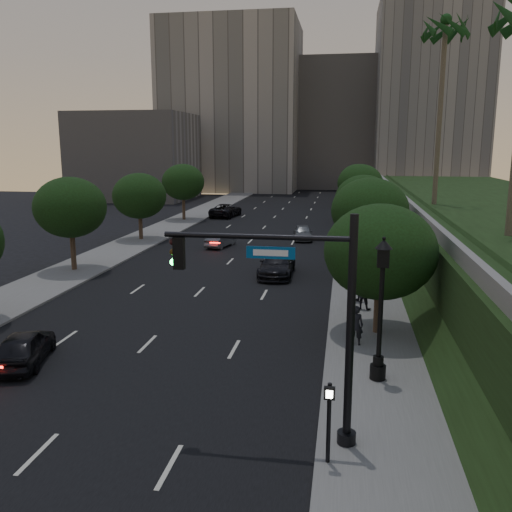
% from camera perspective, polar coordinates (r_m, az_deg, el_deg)
% --- Properties ---
extents(ground, '(160.00, 160.00, 0.00)m').
position_cam_1_polar(ground, '(21.05, -16.25, -13.72)').
color(ground, black).
rests_on(ground, ground).
extents(road_surface, '(16.00, 140.00, 0.02)m').
position_cam_1_polar(road_surface, '(48.65, -1.03, 1.13)').
color(road_surface, black).
rests_on(road_surface, ground).
extents(sidewalk_right, '(4.50, 140.00, 0.15)m').
position_cam_1_polar(sidewalk_right, '(47.90, 11.12, 0.82)').
color(sidewalk_right, slate).
rests_on(sidewalk_right, ground).
extents(sidewalk_left, '(4.50, 140.00, 0.15)m').
position_cam_1_polar(sidewalk_left, '(51.45, -12.34, 1.51)').
color(sidewalk_left, slate).
rests_on(sidewalk_left, ground).
extents(parapet_wall, '(0.35, 90.00, 0.70)m').
position_cam_1_polar(parapet_wall, '(45.55, 15.51, 5.51)').
color(parapet_wall, slate).
rests_on(parapet_wall, embankment).
extents(office_block_left, '(26.00, 20.00, 32.00)m').
position_cam_1_polar(office_block_left, '(111.61, -2.49, 15.25)').
color(office_block_left, gray).
rests_on(office_block_left, ground).
extents(office_block_mid, '(22.00, 18.00, 26.00)m').
position_cam_1_polar(office_block_mid, '(119.17, 8.28, 13.46)').
color(office_block_mid, gray).
rests_on(office_block_mid, ground).
extents(office_block_right, '(20.00, 22.00, 36.00)m').
position_cam_1_polar(office_block_right, '(114.48, 17.68, 15.64)').
color(office_block_right, gray).
rests_on(office_block_right, ground).
extents(office_block_filler, '(18.00, 16.00, 14.00)m').
position_cam_1_polar(office_block_filler, '(93.71, -12.57, 10.18)').
color(office_block_filler, gray).
rests_on(office_block_filler, ground).
extents(tree_right_a, '(5.20, 5.20, 6.24)m').
position_cam_1_polar(tree_right_a, '(25.58, 12.95, 0.44)').
color(tree_right_a, '#38281C').
rests_on(tree_right_a, ground).
extents(tree_right_b, '(5.20, 5.20, 6.74)m').
position_cam_1_polar(tree_right_b, '(37.36, 11.89, 4.69)').
color(tree_right_b, '#38281C').
rests_on(tree_right_b, ground).
extents(tree_right_c, '(5.20, 5.20, 6.24)m').
position_cam_1_polar(tree_right_c, '(50.33, 11.26, 5.87)').
color(tree_right_c, '#38281C').
rests_on(tree_right_c, ground).
extents(tree_right_d, '(5.20, 5.20, 6.74)m').
position_cam_1_polar(tree_right_d, '(64.24, 10.90, 7.52)').
color(tree_right_d, '#38281C').
rests_on(tree_right_d, ground).
extents(tree_right_e, '(5.20, 5.20, 6.24)m').
position_cam_1_polar(tree_right_e, '(79.23, 10.62, 7.90)').
color(tree_right_e, '#38281C').
rests_on(tree_right_e, ground).
extents(tree_left_b, '(5.00, 5.00, 6.71)m').
position_cam_1_polar(tree_left_b, '(40.06, -18.97, 4.85)').
color(tree_left_b, '#38281C').
rests_on(tree_left_b, ground).
extents(tree_left_c, '(5.00, 5.00, 6.34)m').
position_cam_1_polar(tree_left_c, '(51.85, -12.18, 6.20)').
color(tree_left_c, '#38281C').
rests_on(tree_left_c, ground).
extents(tree_left_d, '(5.00, 5.00, 6.71)m').
position_cam_1_polar(tree_left_d, '(65.02, -7.68, 7.72)').
color(tree_left_d, '#38281C').
rests_on(tree_left_d, ground).
extents(palm_far, '(3.20, 3.20, 15.50)m').
position_cam_1_polar(palm_far, '(48.45, 19.31, 21.44)').
color(palm_far, '#4C4233').
rests_on(palm_far, embankment).
extents(traffic_signal_mast, '(5.68, 0.56, 7.00)m').
position_cam_1_polar(traffic_signal_mast, '(15.79, 5.90, -7.56)').
color(traffic_signal_mast, black).
rests_on(traffic_signal_mast, ground).
extents(street_lamp, '(0.64, 0.64, 5.62)m').
position_cam_1_polar(street_lamp, '(20.67, 12.96, -6.17)').
color(street_lamp, black).
rests_on(street_lamp, ground).
extents(pedestrian_signal, '(0.30, 0.33, 2.50)m').
position_cam_1_polar(pedestrian_signal, '(15.57, 7.68, -16.35)').
color(pedestrian_signal, black).
rests_on(pedestrian_signal, ground).
extents(sedan_near_left, '(2.74, 4.53, 1.44)m').
position_cam_1_polar(sedan_near_left, '(24.42, -23.20, -8.80)').
color(sedan_near_left, black).
rests_on(sedan_near_left, ground).
extents(sedan_mid_left, '(2.13, 4.09, 1.28)m').
position_cam_1_polar(sedan_mid_left, '(47.91, -3.75, 1.71)').
color(sedan_mid_left, '#515257').
rests_on(sedan_mid_left, ground).
extents(sedan_far_left, '(3.46, 6.23, 1.65)m').
position_cam_1_polar(sedan_far_left, '(68.32, -3.19, 4.83)').
color(sedan_far_left, black).
rests_on(sedan_far_left, ground).
extents(sedan_near_right, '(2.30, 5.55, 1.60)m').
position_cam_1_polar(sedan_near_right, '(37.33, 2.23, -0.85)').
color(sedan_near_right, black).
rests_on(sedan_near_right, ground).
extents(sedan_far_right, '(2.21, 4.42, 1.45)m').
position_cam_1_polar(sedan_far_right, '(51.61, 4.93, 2.49)').
color(sedan_far_right, slate).
rests_on(sedan_far_right, ground).
extents(pedestrian_a, '(0.69, 0.50, 1.79)m').
position_cam_1_polar(pedestrian_a, '(24.49, 10.46, -7.17)').
color(pedestrian_a, black).
rests_on(pedestrian_a, sidewalk_right).
extents(pedestrian_b, '(1.05, 0.94, 1.79)m').
position_cam_1_polar(pedestrian_b, '(29.75, 11.24, -3.83)').
color(pedestrian_b, black).
rests_on(pedestrian_b, sidewalk_right).
extents(pedestrian_c, '(1.22, 0.95, 1.93)m').
position_cam_1_polar(pedestrian_c, '(31.03, 10.56, -3.03)').
color(pedestrian_c, black).
rests_on(pedestrian_c, sidewalk_right).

